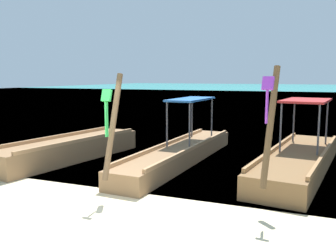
% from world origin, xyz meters
% --- Properties ---
extents(ground, '(120.00, 120.00, 0.00)m').
position_xyz_m(ground, '(0.00, 0.00, 0.00)').
color(ground, beige).
extents(sea_water, '(120.00, 120.00, 0.00)m').
position_xyz_m(sea_water, '(0.00, 61.63, 0.00)').
color(sea_water, teal).
rests_on(sea_water, ground).
extents(longtail_boat_blue_ribbon, '(2.03, 5.63, 2.61)m').
position_xyz_m(longtail_boat_blue_ribbon, '(-3.31, 3.73, 0.33)').
color(longtail_boat_blue_ribbon, olive).
rests_on(longtail_boat_blue_ribbon, ground).
extents(longtail_boat_green_ribbon, '(1.40, 7.40, 2.63)m').
position_xyz_m(longtail_boat_green_ribbon, '(-0.03, 4.70, 0.31)').
color(longtail_boat_green_ribbon, olive).
rests_on(longtail_boat_green_ribbon, ground).
extents(longtail_boat_violet_ribbon, '(2.17, 6.83, 2.77)m').
position_xyz_m(longtail_boat_violet_ribbon, '(3.30, 4.87, 0.33)').
color(longtail_boat_violet_ribbon, brown).
rests_on(longtail_boat_violet_ribbon, ground).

